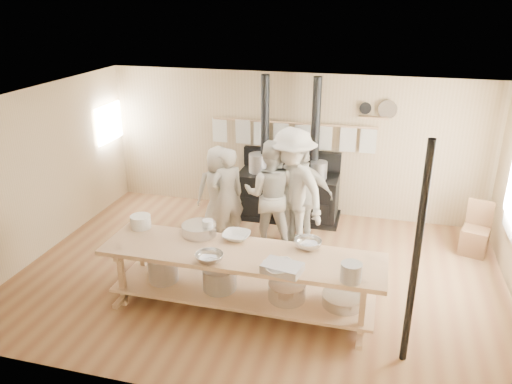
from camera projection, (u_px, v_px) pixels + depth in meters
ground at (259, 274)px, 7.40m from camera, size 7.00×7.00×0.00m
room_shell at (259, 171)px, 6.80m from camera, size 7.00×7.00×7.00m
left_opening at (109, 123)px, 9.43m from camera, size 0.00×0.90×0.90m
stove at (288, 191)px, 9.11m from camera, size 1.90×0.75×2.60m
towel_rail at (292, 132)px, 8.98m from camera, size 3.00×0.04×0.47m
back_wall_shelf at (378, 112)px, 8.50m from camera, size 0.63×0.14×0.32m
prep_table at (241, 275)px, 6.41m from camera, size 3.60×0.90×0.85m
support_post at (416, 259)px, 5.22m from camera, size 0.08×0.08×2.60m
cook_far_left at (227, 196)px, 8.13m from camera, size 0.70×0.69×1.62m
cook_left at (271, 194)px, 7.95m from camera, size 0.91×0.73×1.80m
cook_center at (219, 191)px, 8.39m from camera, size 0.88×0.72×1.56m
cook_right at (302, 197)px, 7.98m from camera, size 1.06×0.65×1.69m
cook_by_window at (292, 190)px, 7.85m from camera, size 1.49×1.35×2.00m
chair at (475, 238)px, 7.94m from camera, size 0.49×0.49×0.85m
bowl_white_a at (236, 236)px, 6.60m from camera, size 0.37×0.37×0.09m
bowl_steel_a at (209, 258)px, 6.04m from camera, size 0.46×0.46×0.11m
bowl_white_b at (280, 268)px, 5.83m from camera, size 0.52×0.52×0.09m
bowl_steel_b at (308, 244)px, 6.37m from camera, size 0.45×0.45×0.11m
roasting_pan at (282, 268)px, 5.82m from camera, size 0.50×0.38×0.10m
mixing_bowl_large at (199, 230)px, 6.71m from camera, size 0.61×0.61×0.15m
bucket_galv at (351, 272)px, 5.61m from camera, size 0.30×0.30×0.22m
deep_bowl_enamel at (141, 222)px, 6.91m from camera, size 0.36×0.36×0.18m
pitcher at (208, 228)px, 6.67m from camera, size 0.19×0.19×0.23m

